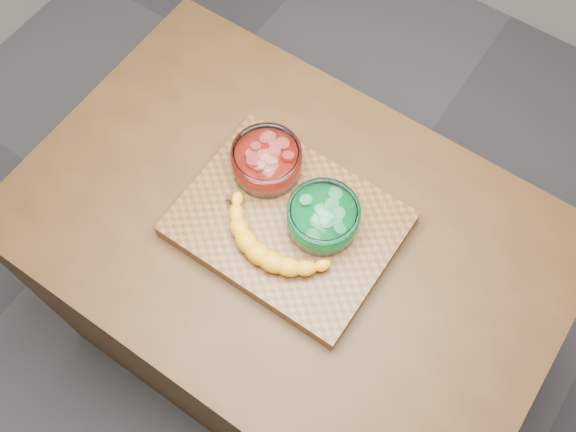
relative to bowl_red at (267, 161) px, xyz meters
The scene contains 6 objects.
ground 0.98m from the bowl_red, 35.39° to the right, with size 3.50×3.50×0.00m, color #504F53.
counter 0.54m from the bowl_red, 35.39° to the right, with size 1.20×0.80×0.90m, color #4A2E16.
cutting_board 0.14m from the bowl_red, 35.39° to the right, with size 0.45×0.35×0.04m, color brown.
bowl_red is the anchor object (origin of this frame).
bowl_green 0.18m from the bowl_red, 14.45° to the right, with size 0.15×0.15×0.07m.
banana 0.18m from the bowl_red, 51.81° to the right, with size 0.30×0.14×0.04m, color #F0A715, non-canonical shape.
Camera 1 is at (0.33, -0.48, 2.17)m, focal length 40.00 mm.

